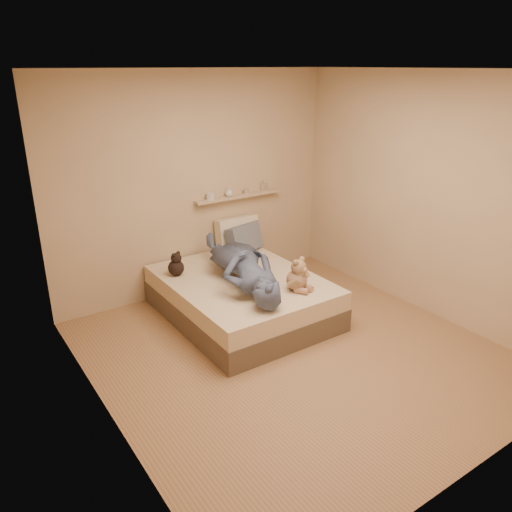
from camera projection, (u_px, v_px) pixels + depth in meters
room at (297, 225)px, 4.42m from camera, size 3.80×3.80×3.80m
bed at (242, 297)px, 5.52m from camera, size 1.50×1.90×0.45m
game_console at (256, 282)px, 4.92m from camera, size 0.20×0.09×0.07m
teddy_bear at (298, 277)px, 5.11m from camera, size 0.28×0.29×0.36m
dark_plush at (176, 265)px, 5.48m from camera, size 0.18×0.18×0.27m
pillow_cream at (237, 233)px, 6.26m from camera, size 0.55×0.23×0.42m
pillow_grey at (244, 238)px, 6.17m from camera, size 0.55×0.37×0.37m
person at (243, 265)px, 5.28m from camera, size 1.00×1.75×0.39m
wall_shelf at (239, 196)px, 6.20m from camera, size 1.20×0.12×0.03m
shelf_bottles at (235, 191)px, 6.14m from camera, size 0.88×0.13×0.15m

